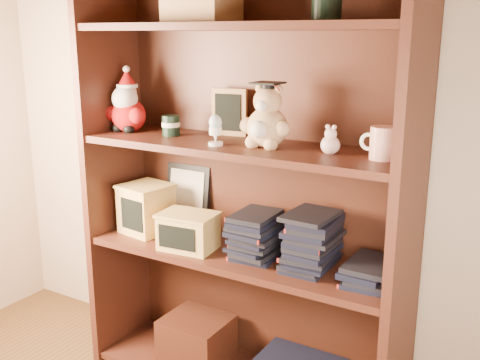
# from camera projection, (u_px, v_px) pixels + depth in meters

# --- Properties ---
(bookcase) EXTENTS (1.20, 0.35, 1.60)m
(bookcase) POSITION_uv_depth(u_px,v_px,m) (247.00, 188.00, 2.01)
(bookcase) COLOR #411D12
(bookcase) RESTS_ON ground
(shelf_lower) EXTENTS (1.14, 0.33, 0.02)m
(shelf_lower) POSITION_uv_depth(u_px,v_px,m) (240.00, 255.00, 2.03)
(shelf_lower) COLOR #411D12
(shelf_lower) RESTS_ON ground
(shelf_upper) EXTENTS (1.14, 0.33, 0.02)m
(shelf_upper) POSITION_uv_depth(u_px,v_px,m) (240.00, 147.00, 1.93)
(shelf_upper) COLOR #411D12
(shelf_upper) RESTS_ON ground
(santa_plush) EXTENTS (0.18, 0.13, 0.26)m
(santa_plush) POSITION_uv_depth(u_px,v_px,m) (127.00, 107.00, 2.14)
(santa_plush) COLOR #A50F0F
(santa_plush) RESTS_ON shelf_upper
(teachers_tin) EXTENTS (0.07, 0.07, 0.07)m
(teachers_tin) POSITION_uv_depth(u_px,v_px,m) (171.00, 125.00, 2.06)
(teachers_tin) COLOR black
(teachers_tin) RESTS_ON shelf_upper
(chalkboard_plaque) EXTENTS (0.14, 0.08, 0.17)m
(chalkboard_plaque) POSITION_uv_depth(u_px,v_px,m) (229.00, 113.00, 2.06)
(chalkboard_plaque) COLOR #9E7547
(chalkboard_plaque) RESTS_ON shelf_upper
(egg_cup) EXTENTS (0.05, 0.05, 0.11)m
(egg_cup) POSITION_uv_depth(u_px,v_px,m) (215.00, 129.00, 1.87)
(egg_cup) COLOR white
(egg_cup) RESTS_ON shelf_upper
(grad_teddy_bear) EXTENTS (0.18, 0.16, 0.22)m
(grad_teddy_bear) POSITION_uv_depth(u_px,v_px,m) (266.00, 122.00, 1.84)
(grad_teddy_bear) COLOR tan
(grad_teddy_bear) RESTS_ON shelf_upper
(pink_figurine) EXTENTS (0.06, 0.06, 0.10)m
(pink_figurine) POSITION_uv_depth(u_px,v_px,m) (330.00, 142.00, 1.75)
(pink_figurine) COLOR beige
(pink_figurine) RESTS_ON shelf_upper
(teacher_mug) EXTENTS (0.11, 0.08, 0.10)m
(teacher_mug) POSITION_uv_depth(u_px,v_px,m) (382.00, 143.00, 1.67)
(teacher_mug) COLOR silver
(teacher_mug) RESTS_ON shelf_upper
(certificate_frame) EXTENTS (0.20, 0.05, 0.25)m
(certificate_frame) POSITION_uv_depth(u_px,v_px,m) (187.00, 196.00, 2.27)
(certificate_frame) COLOR black
(certificate_frame) RESTS_ON shelf_lower
(treats_box) EXTENTS (0.20, 0.20, 0.19)m
(treats_box) POSITION_uv_depth(u_px,v_px,m) (146.00, 208.00, 2.21)
(treats_box) COLOR tan
(treats_box) RESTS_ON shelf_lower
(pencils_box) EXTENTS (0.22, 0.17, 0.14)m
(pencils_box) POSITION_uv_depth(u_px,v_px,m) (188.00, 231.00, 2.04)
(pencils_box) COLOR tan
(pencils_box) RESTS_ON shelf_lower
(book_stack_left) EXTENTS (0.14, 0.20, 0.16)m
(book_stack_left) POSITION_uv_depth(u_px,v_px,m) (258.00, 235.00, 1.97)
(book_stack_left) COLOR black
(book_stack_left) RESTS_ON shelf_lower
(book_stack_mid) EXTENTS (0.14, 0.20, 0.19)m
(book_stack_mid) POSITION_uv_depth(u_px,v_px,m) (312.00, 241.00, 1.86)
(book_stack_mid) COLOR black
(book_stack_mid) RESTS_ON shelf_lower
(book_stack_right) EXTENTS (0.14, 0.20, 0.06)m
(book_stack_right) POSITION_uv_depth(u_px,v_px,m) (370.00, 272.00, 1.78)
(book_stack_right) COLOR black
(book_stack_right) RESTS_ON shelf_lower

